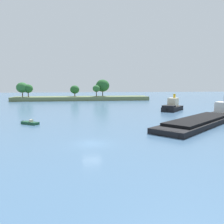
% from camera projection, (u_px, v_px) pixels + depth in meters
% --- Properties ---
extents(ground_plane, '(400.00, 400.00, 0.00)m').
position_uv_depth(ground_plane, '(92.00, 144.00, 31.78)').
color(ground_plane, '#476B8E').
extents(treeline_island, '(67.15, 11.81, 10.48)m').
position_uv_depth(treeline_island, '(79.00, 95.00, 116.75)').
color(treeline_island, '#66754C').
rests_on(treeline_island, ground).
extents(fishing_skiff, '(3.98, 3.48, 1.02)m').
position_uv_depth(fishing_skiff, '(30.00, 123.00, 46.98)').
color(fishing_skiff, '#19472D').
rests_on(fishing_skiff, ground).
extents(tugboat, '(9.19, 9.76, 5.10)m').
position_uv_depth(tugboat, '(172.00, 106.00, 70.72)').
color(tugboat, black).
rests_on(tugboat, ground).
extents(cargo_barge, '(27.91, 24.78, 5.54)m').
position_uv_depth(cargo_barge, '(204.00, 119.00, 48.08)').
color(cargo_barge, black).
rests_on(cargo_barge, ground).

